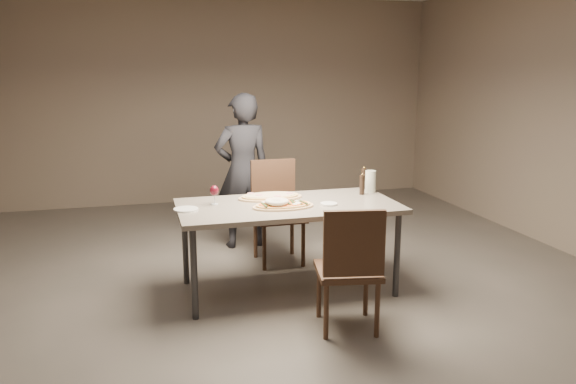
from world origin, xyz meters
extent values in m
plane|color=#59534C|center=(0.00, 0.00, 0.00)|extent=(7.00, 7.00, 0.00)
plane|color=gray|center=(0.00, 3.50, 1.40)|extent=(6.00, 0.00, 6.00)
cube|color=slate|center=(0.00, 0.00, 0.73)|extent=(1.80, 0.90, 0.04)
cylinder|color=#333335|center=(-0.82, -0.37, 0.35)|extent=(0.05, 0.05, 0.71)
cylinder|color=#333335|center=(0.82, -0.37, 0.35)|extent=(0.05, 0.05, 0.71)
cylinder|color=#333335|center=(-0.82, 0.37, 0.35)|extent=(0.05, 0.05, 0.71)
cylinder|color=#333335|center=(0.82, 0.37, 0.35)|extent=(0.05, 0.05, 0.71)
ellipsoid|color=white|center=(-0.21, -0.04, 0.79)|extent=(0.04, 0.04, 0.01)
ellipsoid|color=white|center=(0.05, -0.15, 0.79)|extent=(0.04, 0.04, 0.01)
ellipsoid|color=white|center=(0.01, -0.17, 0.79)|extent=(0.04, 0.04, 0.01)
ellipsoid|color=white|center=(-0.12, -0.09, 0.79)|extent=(0.04, 0.04, 0.01)
ellipsoid|color=white|center=(-0.12, -0.12, 0.79)|extent=(0.04, 0.04, 0.01)
ellipsoid|color=white|center=(0.05, -0.13, 0.79)|extent=(0.04, 0.04, 0.01)
ellipsoid|color=white|center=(0.05, -0.08, 0.79)|extent=(0.04, 0.04, 0.01)
cube|color=#233315|center=(-0.23, -0.12, 0.79)|extent=(0.03, 0.14, 0.01)
cube|color=#233315|center=(-0.19, -0.11, 0.79)|extent=(0.02, 0.14, 0.01)
cube|color=#233315|center=(-0.15, -0.09, 0.79)|extent=(0.03, 0.14, 0.01)
cube|color=#233315|center=(-0.11, -0.12, 0.79)|extent=(0.05, 0.14, 0.01)
cube|color=#233315|center=(-0.07, -0.10, 0.79)|extent=(0.02, 0.14, 0.01)
cube|color=#233315|center=(-0.03, -0.10, 0.79)|extent=(0.02, 0.14, 0.01)
cube|color=#233315|center=(0.01, -0.10, 0.79)|extent=(0.03, 0.14, 0.01)
cube|color=#233315|center=(0.05, -0.11, 0.79)|extent=(0.04, 0.14, 0.01)
cube|color=#233315|center=(0.09, -0.11, 0.79)|extent=(0.05, 0.14, 0.01)
cylinder|color=pink|center=(0.08, 0.24, 0.79)|extent=(0.07, 0.07, 0.00)
cylinder|color=pink|center=(-0.19, 0.24, 0.79)|extent=(0.07, 0.07, 0.00)
cylinder|color=pink|center=(-0.25, 0.31, 0.79)|extent=(0.07, 0.07, 0.00)
cylinder|color=pink|center=(-0.05, 0.16, 0.79)|extent=(0.07, 0.07, 0.00)
cylinder|color=beige|center=(-0.12, -0.11, 0.78)|extent=(0.16, 0.16, 0.06)
torus|color=beige|center=(-0.12, -0.11, 0.80)|extent=(0.19, 0.19, 0.03)
cube|color=#A57843|center=(-0.10, -0.11, 0.80)|extent=(0.06, 0.05, 0.04)
cube|color=#A57843|center=(-0.12, -0.09, 0.80)|extent=(0.05, 0.06, 0.04)
cube|color=#A57843|center=(-0.14, -0.10, 0.80)|extent=(0.06, 0.06, 0.04)
cube|color=#A57843|center=(-0.14, -0.13, 0.80)|extent=(0.06, 0.06, 0.04)
cube|color=#A57843|center=(-0.12, -0.14, 0.80)|extent=(0.06, 0.06, 0.04)
cylinder|color=white|center=(0.31, -0.12, 0.76)|extent=(0.14, 0.14, 0.02)
cylinder|color=#979D39|center=(0.31, -0.12, 0.76)|extent=(0.10, 0.10, 0.00)
cylinder|color=black|center=(0.72, 0.17, 0.83)|extent=(0.04, 0.04, 0.15)
cylinder|color=black|center=(0.72, 0.17, 0.91)|extent=(0.05, 0.05, 0.02)
sphere|color=gold|center=(0.72, 0.17, 0.93)|extent=(0.02, 0.02, 0.02)
cylinder|color=black|center=(0.83, 0.38, 0.83)|extent=(0.05, 0.05, 0.17)
cylinder|color=black|center=(0.83, 0.38, 0.93)|extent=(0.05, 0.05, 0.02)
sphere|color=gold|center=(0.83, 0.38, 0.95)|extent=(0.02, 0.02, 0.02)
cylinder|color=silver|center=(0.83, 0.23, 0.85)|extent=(0.09, 0.09, 0.20)
cylinder|color=silver|center=(-0.59, 0.14, 0.75)|extent=(0.06, 0.06, 0.01)
cylinder|color=silver|center=(-0.59, 0.14, 0.79)|extent=(0.01, 0.01, 0.08)
ellipsoid|color=#490A15|center=(-0.59, 0.14, 0.87)|extent=(0.07, 0.07, 0.09)
cylinder|color=white|center=(-0.83, 0.01, 0.76)|extent=(0.19, 0.19, 0.01)
cube|color=#3E271A|center=(0.23, -0.79, 0.43)|extent=(0.51, 0.51, 0.04)
cylinder|color=#3E271A|center=(0.02, -0.93, 0.20)|extent=(0.04, 0.04, 0.41)
cylinder|color=#3E271A|center=(0.37, -1.00, 0.20)|extent=(0.04, 0.04, 0.41)
cylinder|color=#3E271A|center=(0.08, -0.58, 0.20)|extent=(0.04, 0.04, 0.41)
cylinder|color=#3E271A|center=(0.43, -0.65, 0.20)|extent=(0.04, 0.04, 0.41)
cube|color=#3E271A|center=(0.19, -0.99, 0.70)|extent=(0.42, 0.11, 0.46)
cube|color=#3E271A|center=(0.10, 0.70, 0.45)|extent=(0.47, 0.47, 0.04)
cylinder|color=#3E271A|center=(0.28, 0.89, 0.21)|extent=(0.04, 0.04, 0.43)
cylinder|color=#3E271A|center=(-0.09, 0.88, 0.21)|extent=(0.04, 0.04, 0.43)
cylinder|color=#3E271A|center=(0.29, 0.51, 0.21)|extent=(0.04, 0.04, 0.43)
cylinder|color=#3E271A|center=(-0.09, 0.51, 0.21)|extent=(0.04, 0.04, 0.43)
cube|color=#3E271A|center=(0.10, 0.91, 0.73)|extent=(0.44, 0.05, 0.48)
imported|color=black|center=(-0.13, 1.29, 0.80)|extent=(0.61, 0.43, 1.60)
camera|label=1|loc=(-1.18, -4.33, 1.84)|focal=35.00mm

